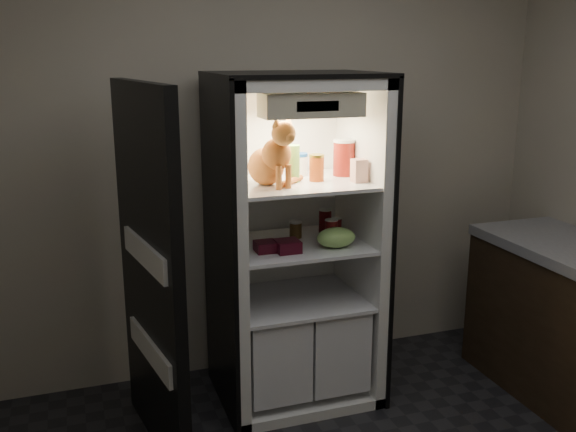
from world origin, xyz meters
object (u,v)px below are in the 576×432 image
at_px(parmesan_shaker, 293,163).
at_px(soda_can_a, 325,221).
at_px(salsa_jar, 317,168).
at_px(grape_bag, 336,237).
at_px(mayo_tub, 300,164).
at_px(soda_can_b, 336,227).
at_px(cream_carton, 359,171).
at_px(refrigerator, 293,264).
at_px(soda_can_c, 331,231).
at_px(berry_box_left, 266,247).
at_px(pepper_jar, 344,157).
at_px(berry_box_right, 288,246).
at_px(condiment_jar, 296,229).
at_px(tabby_cat, 272,159).

xyz_separation_m(parmesan_shaker, soda_can_a, (0.25, 0.15, -0.38)).
distance_m(salsa_jar, grape_bag, 0.40).
relative_size(parmesan_shaker, mayo_tub, 1.55).
height_order(salsa_jar, soda_can_b, salsa_jar).
bearing_deg(cream_carton, refrigerator, 148.99).
bearing_deg(soda_can_a, refrigerator, -159.82).
bearing_deg(soda_can_b, salsa_jar, -157.58).
bearing_deg(grape_bag, soda_can_c, 88.23).
bearing_deg(cream_carton, berry_box_left, 177.38).
relative_size(pepper_jar, berry_box_right, 1.65).
bearing_deg(condiment_jar, tabby_cat, -140.11).
distance_m(soda_can_a, soda_can_b, 0.11).
relative_size(soda_can_a, condiment_jar, 1.41).
bearing_deg(condiment_jar, salsa_jar, -57.01).
bearing_deg(berry_box_left, mayo_tub, 42.35).
bearing_deg(salsa_jar, mayo_tub, 100.74).
bearing_deg(cream_carton, parmesan_shaker, 159.44).
bearing_deg(soda_can_c, grape_bag, -91.77).
xyz_separation_m(salsa_jar, soda_can_b, (0.15, 0.06, -0.37)).
bearing_deg(parmesan_shaker, salsa_jar, -9.61).
distance_m(soda_can_a, berry_box_left, 0.51).
relative_size(soda_can_a, berry_box_left, 1.24).
distance_m(salsa_jar, pepper_jar, 0.23).
bearing_deg(refrigerator, soda_can_a, 20.18).
xyz_separation_m(salsa_jar, grape_bag, (0.07, -0.13, -0.37)).
relative_size(salsa_jar, soda_can_c, 1.08).
height_order(refrigerator, pepper_jar, refrigerator).
height_order(tabby_cat, soda_can_b, tabby_cat).
distance_m(pepper_jar, berry_box_right, 0.63).
relative_size(condiment_jar, berry_box_right, 0.78).
relative_size(grape_bag, berry_box_left, 1.96).
xyz_separation_m(parmesan_shaker, salsa_jar, (0.13, -0.02, -0.03)).
xyz_separation_m(cream_carton, berry_box_left, (-0.53, 0.02, -0.39)).
bearing_deg(salsa_jar, condiment_jar, 122.99).
bearing_deg(berry_box_left, soda_can_c, 4.20).
distance_m(parmesan_shaker, mayo_tub, 0.19).
distance_m(cream_carton, soda_can_a, 0.45).
relative_size(refrigerator, tabby_cat, 4.95).
xyz_separation_m(condiment_jar, berry_box_left, (-0.24, -0.20, -0.02)).
height_order(pepper_jar, condiment_jar, pepper_jar).
bearing_deg(condiment_jar, grape_bag, -59.19).
relative_size(pepper_jar, cream_carton, 1.65).
xyz_separation_m(parmesan_shaker, soda_can_b, (0.28, 0.04, -0.40)).
bearing_deg(parmesan_shaker, soda_can_a, 29.81).
height_order(refrigerator, grape_bag, refrigerator).
bearing_deg(berry_box_left, parmesan_shaker, 28.53).
bearing_deg(mayo_tub, berry_box_left, -137.65).
height_order(refrigerator, condiment_jar, refrigerator).
xyz_separation_m(soda_can_b, berry_box_right, (-0.36, -0.18, -0.02)).
height_order(pepper_jar, berry_box_left, pepper_jar).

